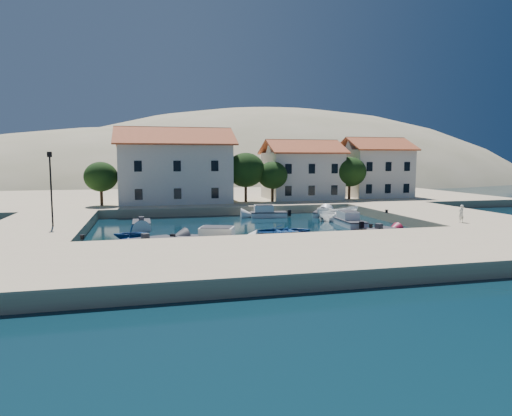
{
  "coord_description": "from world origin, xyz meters",
  "views": [
    {
      "loc": [
        -10.01,
        -32.83,
        6.63
      ],
      "look_at": [
        0.29,
        8.87,
        2.0
      ],
      "focal_mm": 32.0,
      "sensor_mm": 36.0,
      "label": 1
    }
  ],
  "objects_px": {
    "lamppost": "(51,182)",
    "pedestrian": "(461,214)",
    "cabin_cruiser_south": "(208,239)",
    "rowboat_south": "(284,236)",
    "building_left": "(175,164)",
    "cabin_cruiser_east": "(350,221)",
    "boat_east": "(337,221)",
    "building_right": "(375,167)",
    "building_mid": "(302,169)"
  },
  "relations": [
    {
      "from": "lamppost",
      "to": "pedestrian",
      "type": "relative_size",
      "value": 3.96
    },
    {
      "from": "cabin_cruiser_south",
      "to": "rowboat_south",
      "type": "bearing_deg",
      "value": 41.22
    },
    {
      "from": "building_left",
      "to": "cabin_cruiser_south",
      "type": "bearing_deg",
      "value": -88.36
    },
    {
      "from": "cabin_cruiser_east",
      "to": "pedestrian",
      "type": "relative_size",
      "value": 2.98
    },
    {
      "from": "lamppost",
      "to": "cabin_cruiser_east",
      "type": "height_order",
      "value": "lamppost"
    },
    {
      "from": "building_left",
      "to": "lamppost",
      "type": "xyz_separation_m",
      "value": [
        -11.5,
        -20.0,
        -1.18
      ]
    },
    {
      "from": "boat_east",
      "to": "cabin_cruiser_south",
      "type": "bearing_deg",
      "value": 132.28
    },
    {
      "from": "rowboat_south",
      "to": "pedestrian",
      "type": "height_order",
      "value": "pedestrian"
    },
    {
      "from": "cabin_cruiser_south",
      "to": "building_right",
      "type": "bearing_deg",
      "value": 65.04
    },
    {
      "from": "building_mid",
      "to": "cabin_cruiser_south",
      "type": "distance_m",
      "value": 32.53
    },
    {
      "from": "building_mid",
      "to": "cabin_cruiser_south",
      "type": "height_order",
      "value": "building_mid"
    },
    {
      "from": "lamppost",
      "to": "pedestrian",
      "type": "distance_m",
      "value": 35.55
    },
    {
      "from": "pedestrian",
      "to": "cabin_cruiser_south",
      "type": "bearing_deg",
      "value": -11.1
    },
    {
      "from": "lamppost",
      "to": "boat_east",
      "type": "relative_size",
      "value": 1.36
    },
    {
      "from": "cabin_cruiser_south",
      "to": "boat_east",
      "type": "bearing_deg",
      "value": 55.4
    },
    {
      "from": "building_right",
      "to": "boat_east",
      "type": "height_order",
      "value": "building_right"
    },
    {
      "from": "building_left",
      "to": "building_right",
      "type": "xyz_separation_m",
      "value": [
        30.0,
        2.0,
        -0.46
      ]
    },
    {
      "from": "building_left",
      "to": "rowboat_south",
      "type": "relative_size",
      "value": 2.91
    },
    {
      "from": "building_left",
      "to": "building_mid",
      "type": "xyz_separation_m",
      "value": [
        18.0,
        1.0,
        -0.71
      ]
    },
    {
      "from": "lamppost",
      "to": "cabin_cruiser_east",
      "type": "distance_m",
      "value": 27.7
    },
    {
      "from": "lamppost",
      "to": "cabin_cruiser_east",
      "type": "xyz_separation_m",
      "value": [
        27.36,
        0.51,
        -4.28
      ]
    },
    {
      "from": "building_right",
      "to": "building_left",
      "type": "bearing_deg",
      "value": -176.19
    },
    {
      "from": "lamppost",
      "to": "cabin_cruiser_south",
      "type": "bearing_deg",
      "value": -26.74
    },
    {
      "from": "cabin_cruiser_east",
      "to": "cabin_cruiser_south",
      "type": "bearing_deg",
      "value": 116.73
    },
    {
      "from": "building_mid",
      "to": "pedestrian",
      "type": "relative_size",
      "value": 6.68
    },
    {
      "from": "rowboat_south",
      "to": "cabin_cruiser_east",
      "type": "xyz_separation_m",
      "value": [
        8.19,
        4.15,
        0.48
      ]
    },
    {
      "from": "building_mid",
      "to": "boat_east",
      "type": "bearing_deg",
      "value": -96.13
    },
    {
      "from": "building_mid",
      "to": "boat_east",
      "type": "xyz_separation_m",
      "value": [
        -1.78,
        -16.63,
        -5.22
      ]
    },
    {
      "from": "boat_east",
      "to": "pedestrian",
      "type": "distance_m",
      "value": 12.83
    },
    {
      "from": "building_right",
      "to": "pedestrian",
      "type": "xyz_separation_m",
      "value": [
        -6.6,
        -28.11,
        -3.69
      ]
    },
    {
      "from": "lamppost",
      "to": "cabin_cruiser_east",
      "type": "relative_size",
      "value": 1.33
    },
    {
      "from": "lamppost",
      "to": "rowboat_south",
      "type": "bearing_deg",
      "value": -10.75
    },
    {
      "from": "building_right",
      "to": "boat_east",
      "type": "relative_size",
      "value": 2.07
    },
    {
      "from": "building_left",
      "to": "pedestrian",
      "type": "distance_m",
      "value": 35.31
    },
    {
      "from": "cabin_cruiser_south",
      "to": "boat_east",
      "type": "height_order",
      "value": "cabin_cruiser_south"
    },
    {
      "from": "building_left",
      "to": "cabin_cruiser_east",
      "type": "relative_size",
      "value": 3.14
    },
    {
      "from": "building_mid",
      "to": "rowboat_south",
      "type": "distance_m",
      "value": 27.22
    },
    {
      "from": "lamppost",
      "to": "building_mid",
      "type": "bearing_deg",
      "value": 35.45
    },
    {
      "from": "rowboat_south",
      "to": "boat_east",
      "type": "distance_m",
      "value": 11.71
    },
    {
      "from": "building_mid",
      "to": "building_right",
      "type": "height_order",
      "value": "building_right"
    },
    {
      "from": "cabin_cruiser_east",
      "to": "boat_east",
      "type": "distance_m",
      "value": 3.91
    },
    {
      "from": "building_right",
      "to": "cabin_cruiser_east",
      "type": "height_order",
      "value": "building_right"
    },
    {
      "from": "rowboat_south",
      "to": "cabin_cruiser_east",
      "type": "distance_m",
      "value": 9.2
    },
    {
      "from": "rowboat_south",
      "to": "cabin_cruiser_east",
      "type": "relative_size",
      "value": 1.08
    },
    {
      "from": "cabin_cruiser_south",
      "to": "lamppost",
      "type": "bearing_deg",
      "value": 174.38
    },
    {
      "from": "building_left",
      "to": "boat_east",
      "type": "distance_m",
      "value": 23.29
    },
    {
      "from": "building_left",
      "to": "pedestrian",
      "type": "xyz_separation_m",
      "value": [
        23.4,
        -26.11,
        -4.15
      ]
    },
    {
      "from": "building_left",
      "to": "cabin_cruiser_east",
      "type": "bearing_deg",
      "value": -50.87
    },
    {
      "from": "pedestrian",
      "to": "building_right",
      "type": "bearing_deg",
      "value": -114.47
    },
    {
      "from": "lamppost",
      "to": "rowboat_south",
      "type": "distance_m",
      "value": 20.08
    }
  ]
}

